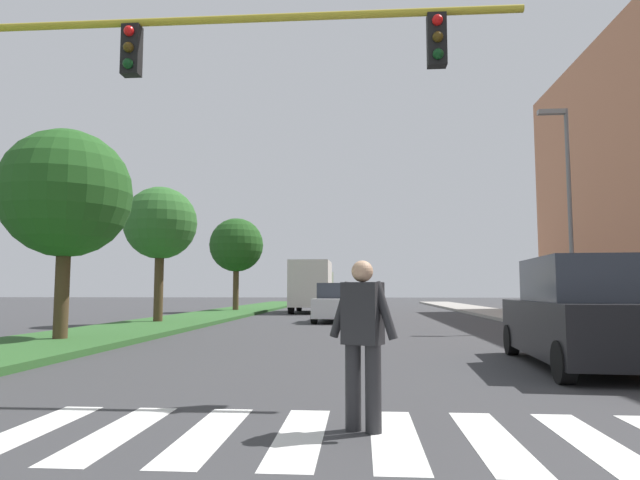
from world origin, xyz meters
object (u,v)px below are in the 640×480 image
tree_far (160,224)px  traffic_light_gantry (127,98)px  tree_mid (66,194)px  suv_crossing (583,316)px  sedan_midblock (338,304)px  tree_distant (236,245)px  street_lamp_right (567,196)px  truck_box_delivery (312,286)px  pedestrian_performer (363,336)px

tree_far → traffic_light_gantry: bearing=-71.6°
tree_far → traffic_light_gantry: (4.45, -13.40, 0.31)m
tree_mid → suv_crossing: tree_mid is taller
sedan_midblock → tree_distant: bearing=125.1°
traffic_light_gantry → suv_crossing: traffic_light_gantry is taller
tree_far → traffic_light_gantry: traffic_light_gantry is taller
tree_distant → suv_crossing: (11.75, -23.59, -3.24)m
tree_mid → suv_crossing: bearing=-16.4°
street_lamp_right → suv_crossing: bearing=-109.1°
tree_far → truck_box_delivery: 13.47m
tree_distant → truck_box_delivery: (4.80, -0.21, -2.54)m
tree_mid → sedan_midblock: (6.72, 10.48, -3.11)m
tree_far → suv_crossing: 16.67m
tree_far → pedestrian_performer: size_ratio=3.18×
tree_far → sedan_midblock: bearing=21.5°
tree_distant → truck_box_delivery: bearing=-2.5°
traffic_light_gantry → suv_crossing: 8.60m
street_lamp_right → pedestrian_performer: bearing=-117.5°
sedan_midblock → tree_mid: bearing=-122.7°
street_lamp_right → truck_box_delivery: size_ratio=1.21×
tree_far → street_lamp_right: size_ratio=0.72×
tree_far → pedestrian_performer: tree_far is taller
suv_crossing → tree_mid: bearing=163.6°
street_lamp_right → suv_crossing: street_lamp_right is taller
tree_far → suv_crossing: tree_far is taller
pedestrian_performer → suv_crossing: (3.96, 4.68, -0.00)m
tree_mid → tree_distant: (-0.07, 20.16, 0.28)m
traffic_light_gantry → street_lamp_right: street_lamp_right is taller
tree_distant → sedan_midblock: 12.30m
tree_mid → tree_distant: tree_distant is taller
tree_far → tree_distant: bearing=88.8°
sedan_midblock → truck_box_delivery: (-1.99, 9.46, 0.85)m
pedestrian_performer → suv_crossing: 6.13m
traffic_light_gantry → sedan_midblock: size_ratio=1.93×
pedestrian_performer → sedan_midblock: pedestrian_performer is taller
traffic_light_gantry → pedestrian_performer: (3.59, -2.41, -3.42)m
tree_far → street_lamp_right: 15.26m
tree_mid → tree_far: (-0.34, 7.70, 0.15)m
tree_mid → traffic_light_gantry: (4.12, -5.70, 0.46)m
street_lamp_right → pedestrian_performer: street_lamp_right is taller
truck_box_delivery → street_lamp_right: bearing=-55.4°
tree_far → truck_box_delivery: (5.06, 12.24, -2.40)m
suv_crossing → truck_box_delivery: truck_box_delivery is taller
tree_distant → pedestrian_performer: (7.79, -28.27, -3.24)m
tree_mid → truck_box_delivery: 20.62m
truck_box_delivery → suv_crossing: bearing=-73.4°
tree_far → suv_crossing: size_ratio=1.14×
tree_distant → street_lamp_right: 20.90m
pedestrian_performer → traffic_light_gantry: bearing=146.1°
pedestrian_performer → truck_box_delivery: 28.22m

